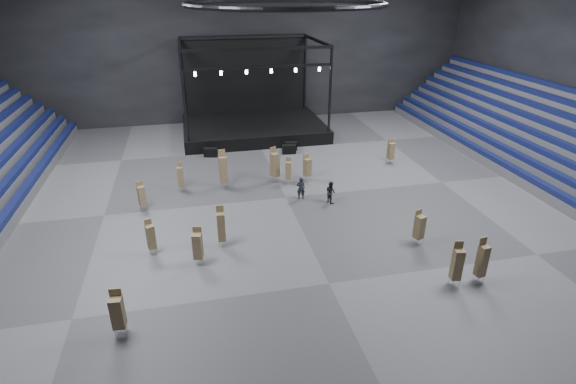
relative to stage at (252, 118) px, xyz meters
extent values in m
plane|color=#505052|center=(0.00, -16.24, -1.45)|extent=(50.00, 50.00, 0.00)
cube|color=black|center=(0.00, 4.76, 7.55)|extent=(50.00, 0.20, 18.00)
cube|color=black|center=(0.00, -37.24, 7.55)|extent=(50.00, 0.20, 18.00)
cube|color=#0E153E|center=(-18.12, -16.24, -0.50)|extent=(0.59, 40.00, 0.40)
cube|color=#535356|center=(21.40, -16.24, -1.08)|extent=(7.20, 40.00, 0.75)
cube|color=#0E153E|center=(18.12, -16.24, -0.50)|extent=(0.59, 40.00, 0.40)
cube|color=#535356|center=(21.85, -16.24, -0.70)|extent=(6.30, 40.00, 1.50)
cube|color=#0E153E|center=(19.02, -16.24, 0.25)|extent=(0.59, 40.00, 0.40)
cube|color=#535356|center=(22.30, -16.24, -0.33)|extent=(5.40, 40.00, 2.25)
cube|color=#0E153E|center=(19.91, -16.24, 1.00)|extent=(0.59, 40.00, 0.40)
cube|color=#535356|center=(22.75, -16.24, 0.05)|extent=(4.50, 40.00, 3.00)
cube|color=#0E153E|center=(20.82, -16.24, 1.75)|extent=(0.59, 40.00, 0.40)
cube|color=#535356|center=(23.20, -16.24, 0.42)|extent=(3.60, 40.00, 3.75)
cube|color=#0E153E|center=(21.71, -16.24, 2.50)|extent=(0.59, 40.00, 0.40)
cube|color=#535356|center=(23.65, -16.24, 0.80)|extent=(2.70, 40.00, 4.50)
cube|color=#0E153E|center=(22.61, -16.24, 3.25)|extent=(0.59, 40.00, 0.40)
cube|color=black|center=(0.00, -0.74, -0.85)|extent=(14.00, 10.00, 1.20)
cube|color=black|center=(0.00, 4.06, 3.75)|extent=(13.30, 0.30, 8.00)
cylinder|color=black|center=(-6.60, -5.34, 3.65)|extent=(0.24, 0.24, 7.80)
cylinder|color=black|center=(-6.60, 3.86, 3.65)|extent=(0.24, 0.24, 7.80)
cylinder|color=black|center=(6.60, -5.34, 3.65)|extent=(0.24, 0.24, 7.80)
cylinder|color=black|center=(6.60, 3.86, 3.65)|extent=(0.24, 0.24, 7.80)
cube|color=black|center=(0.00, -5.34, 7.55)|extent=(13.40, 0.25, 0.25)
cube|color=black|center=(0.00, 3.86, 7.55)|extent=(13.40, 0.25, 0.25)
cube|color=black|center=(0.00, -5.34, 6.05)|extent=(13.40, 0.20, 0.20)
cylinder|color=white|center=(-5.50, -5.34, 5.65)|extent=(0.24, 0.24, 0.35)
cylinder|color=white|center=(-3.30, -5.34, 5.65)|extent=(0.24, 0.24, 0.35)
cylinder|color=white|center=(-1.10, -5.34, 5.65)|extent=(0.24, 0.24, 0.35)
cylinder|color=white|center=(1.10, -5.34, 5.65)|extent=(0.24, 0.24, 0.35)
cylinder|color=white|center=(3.30, -5.34, 5.65)|extent=(0.24, 0.24, 0.35)
cylinder|color=white|center=(5.50, -5.34, 5.65)|extent=(0.24, 0.24, 0.35)
torus|color=black|center=(0.00, -16.24, 11.55)|extent=(12.30, 12.30, 0.30)
cube|color=black|center=(-4.75, -6.46, -1.06)|extent=(1.26, 0.83, 0.77)
cube|color=black|center=(2.67, -6.34, -1.07)|extent=(1.25, 0.82, 0.77)
cube|color=black|center=(2.27, -7.24, -1.04)|extent=(1.27, 0.72, 0.82)
cylinder|color=silver|center=(-9.23, -21.93, -1.27)|extent=(0.03, 0.03, 0.35)
cylinder|color=silver|center=(-9.23, -21.60, -1.27)|extent=(0.03, 0.03, 0.35)
cylinder|color=silver|center=(-8.89, -21.93, -1.27)|extent=(0.03, 0.03, 0.35)
cylinder|color=silver|center=(-8.89, -21.60, -1.27)|extent=(0.03, 0.03, 0.35)
cube|color=tan|center=(-9.06, -21.76, -0.37)|extent=(0.55, 0.55, 1.46)
cube|color=tan|center=(-9.13, -21.60, 0.31)|extent=(0.40, 0.20, 0.80)
cylinder|color=silver|center=(-6.70, -23.62, -1.24)|extent=(0.03, 0.03, 0.41)
cylinder|color=silver|center=(-6.70, -23.23, -1.24)|extent=(0.03, 0.03, 0.41)
cylinder|color=silver|center=(-6.31, -23.62, -1.24)|extent=(0.03, 0.03, 0.41)
cylinder|color=silver|center=(-6.31, -23.23, -1.24)|extent=(0.03, 0.03, 0.41)
cube|color=tan|center=(-6.50, -23.42, -0.29)|extent=(0.60, 0.60, 1.49)
cube|color=tan|center=(-6.46, -23.22, 0.40)|extent=(0.48, 0.17, 0.82)
cylinder|color=silver|center=(10.06, -11.66, -1.25)|extent=(0.03, 0.03, 0.40)
cylinder|color=silver|center=(10.06, -11.28, -1.25)|extent=(0.03, 0.03, 0.40)
cylinder|color=silver|center=(10.44, -11.66, -1.25)|extent=(0.03, 0.03, 0.40)
cylinder|color=silver|center=(10.44, -11.28, -1.25)|extent=(0.03, 0.03, 0.40)
cube|color=tan|center=(10.25, -11.47, -0.34)|extent=(0.54, 0.54, 1.42)
cube|color=tan|center=(10.22, -11.27, 0.31)|extent=(0.46, 0.13, 0.78)
cylinder|color=silver|center=(7.49, -28.41, -1.26)|extent=(0.03, 0.03, 0.38)
cylinder|color=silver|center=(7.49, -28.06, -1.26)|extent=(0.03, 0.03, 0.38)
cylinder|color=silver|center=(7.85, -28.41, -1.26)|extent=(0.03, 0.03, 0.38)
cylinder|color=silver|center=(7.85, -28.06, -1.26)|extent=(0.03, 0.03, 0.38)
cube|color=tan|center=(7.67, -28.24, -0.19)|extent=(0.52, 0.52, 1.76)
cube|color=tan|center=(7.64, -28.05, 0.64)|extent=(0.44, 0.13, 0.97)
cylinder|color=silver|center=(-5.26, -21.98, -1.26)|extent=(0.03, 0.03, 0.38)
cylinder|color=silver|center=(-5.26, -21.62, -1.26)|extent=(0.03, 0.03, 0.38)
cylinder|color=silver|center=(-4.90, -21.98, -1.26)|extent=(0.03, 0.03, 0.38)
cylinder|color=silver|center=(-4.90, -21.62, -1.26)|extent=(0.03, 0.03, 0.38)
cube|color=tan|center=(-5.08, -21.80, -0.18)|extent=(0.47, 0.47, 1.78)
cube|color=tan|center=(-5.07, -21.61, 0.66)|extent=(0.44, 0.08, 0.98)
cylinder|color=silver|center=(6.06, -28.43, -1.25)|extent=(0.03, 0.03, 0.40)
cylinder|color=silver|center=(6.06, -28.05, -1.25)|extent=(0.03, 0.03, 0.40)
cylinder|color=silver|center=(6.44, -28.43, -1.25)|extent=(0.03, 0.03, 0.40)
cylinder|color=silver|center=(6.44, -28.05, -1.25)|extent=(0.03, 0.03, 0.40)
cube|color=tan|center=(6.25, -28.24, -0.20)|extent=(0.56, 0.56, 1.71)
cube|color=tan|center=(6.28, -28.04, 0.61)|extent=(0.46, 0.14, 0.94)
cylinder|color=silver|center=(-7.52, -13.48, -1.28)|extent=(0.03, 0.03, 0.35)
cylinder|color=silver|center=(-7.52, -13.15, -1.28)|extent=(0.03, 0.03, 0.35)
cylinder|color=silver|center=(-7.19, -13.48, -1.28)|extent=(0.03, 0.03, 0.35)
cylinder|color=silver|center=(-7.19, -13.15, -1.28)|extent=(0.03, 0.03, 0.35)
cube|color=tan|center=(-7.35, -13.32, -0.35)|extent=(0.42, 0.42, 1.52)
cube|color=tan|center=(-7.35, -13.14, 0.36)|extent=(0.40, 0.05, 0.84)
cylinder|color=silver|center=(6.13, -24.32, -1.24)|extent=(0.03, 0.03, 0.41)
cylinder|color=silver|center=(6.13, -23.93, -1.24)|extent=(0.03, 0.03, 0.41)
cylinder|color=silver|center=(6.53, -24.32, -1.24)|extent=(0.03, 0.03, 0.41)
cylinder|color=silver|center=(6.53, -23.93, -1.24)|extent=(0.03, 0.03, 0.41)
cube|color=tan|center=(6.33, -24.13, -0.31)|extent=(0.63, 0.63, 1.45)
cube|color=tan|center=(6.26, -23.93, 0.37)|extent=(0.47, 0.21, 0.80)
cylinder|color=silver|center=(-10.12, -16.15, -1.26)|extent=(0.03, 0.03, 0.37)
cylinder|color=silver|center=(-10.12, -15.80, -1.26)|extent=(0.03, 0.03, 0.37)
cylinder|color=silver|center=(-9.77, -16.15, -1.26)|extent=(0.03, 0.03, 0.37)
cylinder|color=silver|center=(-9.77, -15.80, -1.26)|extent=(0.03, 0.03, 0.37)
cube|color=tan|center=(-9.95, -15.97, -0.39)|extent=(0.57, 0.57, 1.38)
cube|color=tan|center=(-10.01, -15.80, 0.26)|extent=(0.42, 0.20, 0.76)
cylinder|color=silver|center=(-4.41, -13.75, -1.22)|extent=(0.03, 0.03, 0.45)
cylinder|color=silver|center=(-4.41, -13.32, -1.22)|extent=(0.03, 0.03, 0.45)
cylinder|color=silver|center=(-3.98, -13.75, -1.22)|extent=(0.03, 0.03, 0.45)
cylinder|color=silver|center=(-3.98, -13.32, -1.22)|extent=(0.03, 0.03, 0.45)
cube|color=tan|center=(-4.20, -13.53, 0.03)|extent=(0.59, 0.59, 2.05)
cube|color=tan|center=(-4.22, -13.31, 1.01)|extent=(0.52, 0.11, 1.13)
cylinder|color=silver|center=(0.57, -13.98, -1.28)|extent=(0.03, 0.03, 0.35)
cylinder|color=silver|center=(0.57, -13.65, -1.28)|extent=(0.03, 0.03, 0.35)
cylinder|color=silver|center=(0.90, -13.98, -1.28)|extent=(0.03, 0.03, 0.35)
cylinder|color=silver|center=(0.90, -13.65, -1.28)|extent=(0.03, 0.03, 0.35)
cube|color=tan|center=(0.73, -13.82, -0.38)|extent=(0.52, 0.52, 1.44)
cube|color=tan|center=(0.78, -13.65, 0.28)|extent=(0.40, 0.17, 0.79)
cylinder|color=silver|center=(2.11, -13.74, -1.24)|extent=(0.03, 0.03, 0.43)
cylinder|color=silver|center=(2.11, -13.34, -1.24)|extent=(0.03, 0.03, 0.43)
cylinder|color=silver|center=(2.52, -13.74, -1.24)|extent=(0.03, 0.03, 0.43)
cylinder|color=silver|center=(2.52, -13.34, -1.24)|extent=(0.03, 0.03, 0.43)
cube|color=tan|center=(2.32, -13.54, -0.33)|extent=(0.65, 0.65, 1.39)
cube|color=tan|center=(2.25, -13.34, 0.31)|extent=(0.48, 0.22, 0.76)
cylinder|color=silver|center=(-0.42, -13.41, -1.22)|extent=(0.03, 0.03, 0.46)
cylinder|color=silver|center=(-0.42, -12.97, -1.22)|extent=(0.03, 0.03, 0.46)
cylinder|color=silver|center=(0.02, -13.41, -1.22)|extent=(0.03, 0.03, 0.46)
cylinder|color=silver|center=(0.02, -12.97, -1.22)|extent=(0.03, 0.03, 0.46)
cube|color=tan|center=(-0.20, -13.19, -0.06)|extent=(0.73, 0.73, 1.87)
cube|color=tan|center=(-0.29, -12.98, 0.83)|extent=(0.51, 0.28, 1.03)
cylinder|color=silver|center=(-10.34, -28.45, -1.23)|extent=(0.03, 0.03, 0.45)
cylinder|color=silver|center=(-10.34, -28.02, -1.23)|extent=(0.03, 0.03, 0.45)
cylinder|color=silver|center=(-9.91, -28.45, -1.23)|extent=(0.03, 0.03, 0.45)
cylinder|color=silver|center=(-9.91, -28.02, -1.23)|extent=(0.03, 0.03, 0.45)
cube|color=tan|center=(-10.12, -28.24, -0.25)|extent=(0.57, 0.57, 1.51)
cube|color=tan|center=(-10.11, -28.01, 0.46)|extent=(0.52, 0.11, 0.83)
imported|color=black|center=(1.02, -16.64, -0.61)|extent=(0.65, 0.46, 1.67)
imported|color=black|center=(2.93, -17.63, -0.66)|extent=(0.83, 0.93, 1.58)
camera|label=1|loc=(-6.26, -44.88, 12.78)|focal=28.00mm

